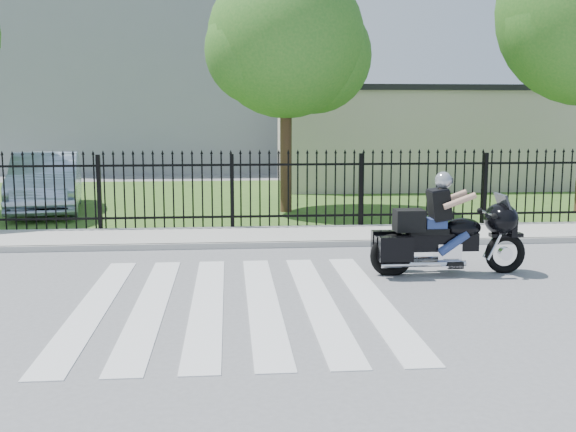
{
  "coord_description": "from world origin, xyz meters",
  "views": [
    {
      "loc": [
        -0.07,
        -9.45,
        2.69
      ],
      "look_at": [
        0.92,
        1.7,
        1.0
      ],
      "focal_mm": 42.0,
      "sensor_mm": 36.0,
      "label": 1
    }
  ],
  "objects": [
    {
      "name": "motorcycle_rider",
      "position": [
        3.56,
        1.48,
        0.73
      ],
      "size": [
        2.7,
        0.79,
        1.79
      ],
      "rotation": [
        0.0,
        0.0,
        -0.0
      ],
      "color": "black",
      "rests_on": "ground"
    },
    {
      "name": "curb",
      "position": [
        0.0,
        4.0,
        0.06
      ],
      "size": [
        40.0,
        0.12,
        0.12
      ],
      "primitive_type": "cube",
      "color": "#ADAAA3",
      "rests_on": "ground"
    },
    {
      "name": "crosswalk",
      "position": [
        0.0,
        0.0,
        0.01
      ],
      "size": [
        5.0,
        5.5,
        0.01
      ],
      "primitive_type": null,
      "color": "silver",
      "rests_on": "ground"
    },
    {
      "name": "iron_fence",
      "position": [
        0.0,
        6.0,
        0.9
      ],
      "size": [
        26.0,
        0.04,
        1.8
      ],
      "color": "black",
      "rests_on": "ground"
    },
    {
      "name": "building_tall",
      "position": [
        -3.0,
        26.0,
        6.0
      ],
      "size": [
        15.0,
        10.0,
        12.0
      ],
      "primitive_type": "cube",
      "color": "gray",
      "rests_on": "ground"
    },
    {
      "name": "ground",
      "position": [
        0.0,
        0.0,
        0.0
      ],
      "size": [
        120.0,
        120.0,
        0.0
      ],
      "primitive_type": "plane",
      "color": "slate",
      "rests_on": "ground"
    },
    {
      "name": "sidewalk",
      "position": [
        0.0,
        5.0,
        0.06
      ],
      "size": [
        40.0,
        2.0,
        0.12
      ],
      "primitive_type": "cube",
      "color": "#ADAAA3",
      "rests_on": "ground"
    },
    {
      "name": "grass_strip",
      "position": [
        0.0,
        12.0,
        0.01
      ],
      "size": [
        40.0,
        12.0,
        0.02
      ],
      "primitive_type": "cube",
      "color": "#2E521C",
      "rests_on": "ground"
    },
    {
      "name": "parked_car",
      "position": [
        -5.12,
        9.64,
        0.83
      ],
      "size": [
        2.59,
        5.18,
        1.63
      ],
      "primitive_type": "imported",
      "rotation": [
        0.0,
        0.0,
        0.18
      ],
      "color": "#AEC0DB",
      "rests_on": "grass_strip"
    },
    {
      "name": "tree_mid",
      "position": [
        1.5,
        9.0,
        4.67
      ],
      "size": [
        4.2,
        4.2,
        6.78
      ],
      "color": "#382316",
      "rests_on": "ground"
    },
    {
      "name": "building_low_roof",
      "position": [
        7.0,
        16.0,
        3.6
      ],
      "size": [
        10.2,
        6.2,
        0.2
      ],
      "primitive_type": "cube",
      "color": "black",
      "rests_on": "building_low"
    },
    {
      "name": "building_low",
      "position": [
        7.0,
        16.0,
        1.75
      ],
      "size": [
        10.0,
        6.0,
        3.5
      ],
      "primitive_type": "cube",
      "color": "#C0B3A0",
      "rests_on": "ground"
    }
  ]
}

